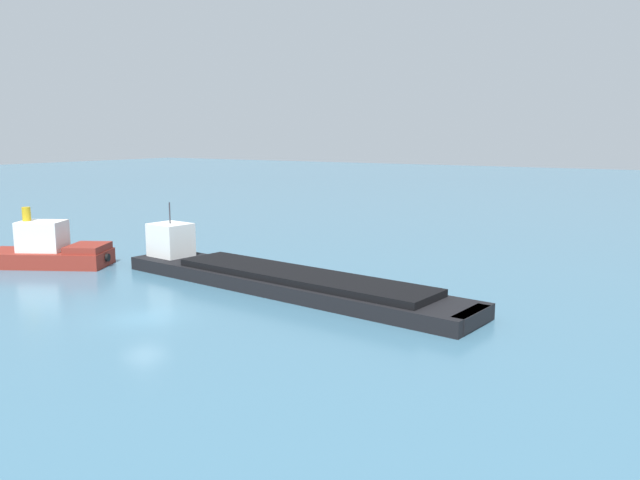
# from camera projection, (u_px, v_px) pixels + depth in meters

# --- Properties ---
(ground_plane) EXTENTS (400.00, 400.00, 0.00)m
(ground_plane) POSITION_uv_depth(u_px,v_px,m) (143.00, 318.00, 39.13)
(ground_plane) COLOR teal
(fishing_skiff) EXTENTS (6.15, 3.93, 1.04)m
(fishing_skiff) POSITION_uv_depth(u_px,v_px,m) (41.00, 234.00, 70.78)
(fishing_skiff) COLOR navy
(fishing_skiff) RESTS_ON ground
(tugboat) EXTENTS (11.20, 8.53, 5.13)m
(tugboat) POSITION_uv_depth(u_px,v_px,m) (49.00, 251.00, 54.59)
(tugboat) COLOR maroon
(tugboat) RESTS_ON ground
(cargo_barge) EXTENTS (30.54, 8.30, 5.64)m
(cargo_barge) POSITION_uv_depth(u_px,v_px,m) (275.00, 277.00, 46.55)
(cargo_barge) COLOR black
(cargo_barge) RESTS_ON ground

